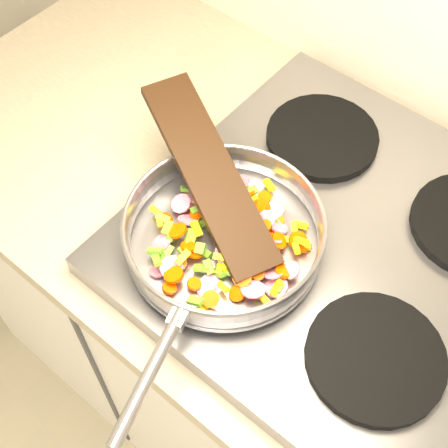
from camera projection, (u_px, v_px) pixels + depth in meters
The scene contains 7 objects.
cooktop at pixel (343, 244), 0.97m from camera, with size 0.60×0.60×0.04m, color #939399.
grate_fl at pixel (216, 244), 0.93m from camera, with size 0.19×0.19×0.02m, color black.
grate_fr at pixel (375, 358), 0.83m from camera, with size 0.19×0.19×0.02m, color black.
grate_bl at pixel (322, 137), 1.06m from camera, with size 0.19×0.19×0.02m, color black.
saute_pan at pixel (223, 233), 0.90m from camera, with size 0.33×0.49×0.06m.
vegetable_heap at pixel (229, 239), 0.91m from camera, with size 0.25×0.26×0.04m.
wooden_spatula at pixel (209, 173), 0.92m from camera, with size 0.34×0.08×0.02m, color black.
Camera 1 is at (-0.51, 1.15, 1.74)m, focal length 50.00 mm.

